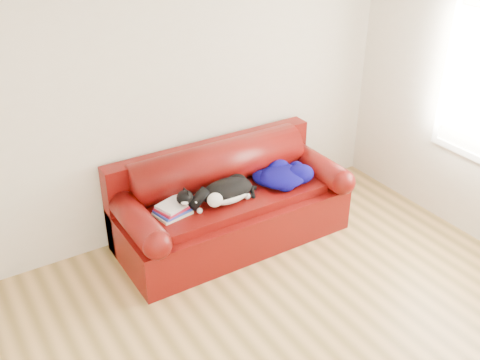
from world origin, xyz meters
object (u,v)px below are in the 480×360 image
object	(u,v)px
sofa_base	(232,217)
blanket	(283,175)
cat	(227,192)
book_stack	(173,209)

from	to	relation	value
sofa_base	blanket	world-z (taller)	blanket
cat	blanket	size ratio (longest dim) A/B	1.30
cat	blanket	bearing A→B (deg)	-16.18
sofa_base	book_stack	distance (m)	0.68
book_stack	blanket	xyz separation A→B (m)	(1.11, -0.04, 0.03)
sofa_base	cat	world-z (taller)	cat
sofa_base	cat	xyz separation A→B (m)	(-0.11, -0.11, 0.36)
book_stack	blanket	bearing A→B (deg)	-1.94
book_stack	cat	size ratio (longest dim) A/B	0.44
book_stack	blanket	size ratio (longest dim) A/B	0.57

